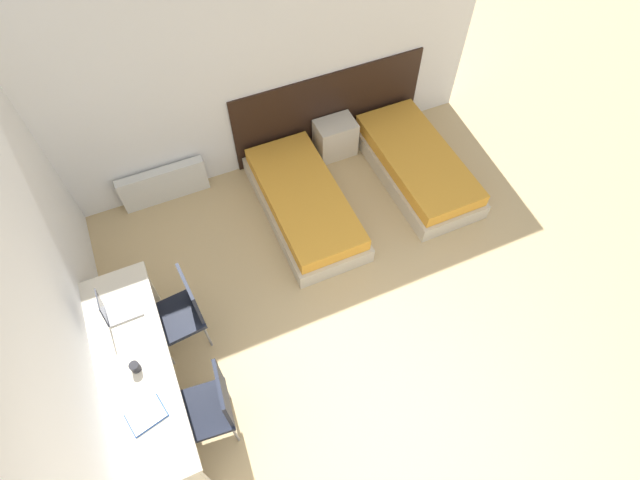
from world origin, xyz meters
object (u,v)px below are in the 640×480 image
nightstand (335,138)px  laptop (116,310)px  bed_near_door (416,165)px  chair_near_notebook (211,406)px  bed_near_window (304,203)px  chair_near_laptop (181,311)px

nightstand → laptop: size_ratio=1.55×
bed_near_door → laptop: bearing=-165.8°
bed_near_door → chair_near_notebook: chair_near_notebook is taller
nightstand → laptop: 3.39m
bed_near_door → laptop: size_ratio=5.91×
bed_near_window → chair_near_laptop: bearing=-149.2°
bed_near_window → bed_near_door: size_ratio=1.00×
nightstand → laptop: bearing=-149.6°
bed_near_window → bed_near_door: 1.50m
laptop → chair_near_laptop: bearing=-8.4°
chair_near_laptop → chair_near_notebook: 0.95m
nightstand → bed_near_window: bearing=-134.3°
laptop → chair_near_notebook: bearing=-65.6°
nightstand → chair_near_laptop: bearing=-143.9°
bed_near_door → chair_near_laptop: 3.32m
bed_near_door → laptop: (-3.63, -0.92, 0.66)m
bed_near_door → chair_near_laptop: chair_near_laptop is taller
bed_near_window → chair_near_laptop: (-1.65, -0.98, 0.35)m
bed_near_window → laptop: size_ratio=5.91×
bed_near_window → nightstand: size_ratio=3.80×
laptop → nightstand: bearing=29.3°
bed_near_door → chair_near_notebook: 3.71m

